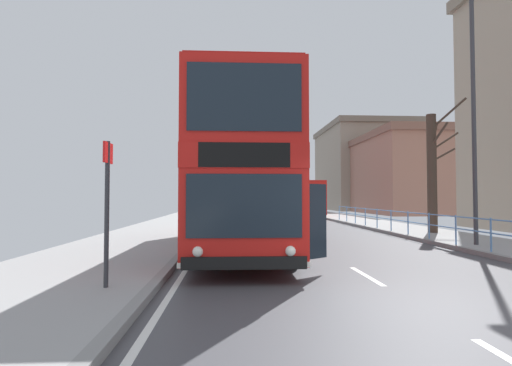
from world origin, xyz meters
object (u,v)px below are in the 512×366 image
(background_bus_far_lane, at_px, (299,198))
(background_building_02, at_px, (364,168))
(background_building_01, at_px, (411,173))
(double_decker_bus_main, at_px, (241,176))
(bus_stop_sign_near, at_px, (107,197))
(bare_tree_far_00, at_px, (433,171))
(street_lamp_far_side, at_px, (473,86))

(background_bus_far_lane, bearing_deg, background_building_02, 56.69)
(background_building_01, bearing_deg, double_decker_bus_main, -123.80)
(background_building_02, bearing_deg, double_decker_bus_main, -113.74)
(double_decker_bus_main, height_order, background_bus_far_lane, double_decker_bus_main)
(bus_stop_sign_near, xyz_separation_m, background_building_02, (20.25, 46.09, 4.02))
(bare_tree_far_00, xyz_separation_m, background_building_02, (9.25, 36.22, 2.86))
(street_lamp_far_side, bearing_deg, background_bus_far_lane, 95.26)
(background_bus_far_lane, distance_m, street_lamp_far_side, 22.51)
(street_lamp_far_side, relative_size, background_building_01, 0.68)
(street_lamp_far_side, bearing_deg, background_building_02, 76.00)
(double_decker_bus_main, relative_size, bus_stop_sign_near, 4.12)
(background_bus_far_lane, relative_size, background_building_02, 0.65)
(background_bus_far_lane, xyz_separation_m, bus_stop_sign_near, (-8.09, -27.59, 0.06))
(bus_stop_sign_near, relative_size, background_building_01, 0.19)
(background_bus_far_lane, height_order, bus_stop_sign_near, background_bus_far_lane)
(street_lamp_far_side, xyz_separation_m, background_building_02, (10.12, 40.61, 0.34))
(bus_stop_sign_near, relative_size, street_lamp_far_side, 0.27)
(street_lamp_far_side, height_order, bare_tree_far_00, street_lamp_far_side)
(street_lamp_far_side, bearing_deg, double_decker_bus_main, 179.13)
(background_bus_far_lane, relative_size, bus_stop_sign_near, 3.88)
(double_decker_bus_main, distance_m, background_building_02, 44.36)
(bare_tree_far_00, bearing_deg, bus_stop_sign_near, -138.09)
(double_decker_bus_main, xyz_separation_m, background_building_02, (17.81, 40.49, 3.34))
(double_decker_bus_main, distance_m, bus_stop_sign_near, 6.15)
(bus_stop_sign_near, bearing_deg, background_building_02, 66.29)
(background_bus_far_lane, bearing_deg, double_decker_bus_main, -104.41)
(double_decker_bus_main, bearing_deg, background_building_02, 66.26)
(street_lamp_far_side, height_order, background_building_02, background_building_02)
(bus_stop_sign_near, bearing_deg, double_decker_bus_main, 66.48)
(background_bus_far_lane, distance_m, bare_tree_far_00, 18.00)
(bus_stop_sign_near, bearing_deg, background_building_01, 57.79)
(background_bus_far_lane, distance_m, background_building_02, 22.51)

